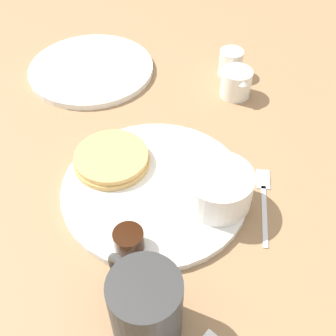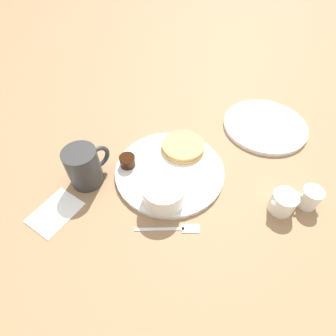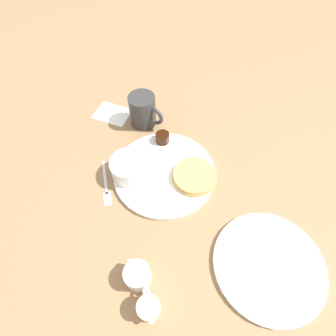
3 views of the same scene
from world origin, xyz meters
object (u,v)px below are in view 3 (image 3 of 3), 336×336
fork (106,187)px  plate (164,173)px  bowl (129,167)px  creamer_pitcher_near (138,276)px  coffee_mug (143,111)px  creamer_pitcher_far (149,308)px

fork → plate: bearing=22.8°
bowl → creamer_pitcher_near: size_ratio=1.51×
fork → bowl: bearing=38.7°
bowl → coffee_mug: coffee_mug is taller
creamer_pitcher_near → fork: size_ratio=0.46×
bowl → creamer_pitcher_far: 0.33m
bowl → plate: bearing=10.2°
plate → creamer_pitcher_near: size_ratio=4.34×
plate → bowl: size_ratio=2.87×
plate → creamer_pitcher_far: (0.01, -0.33, 0.02)m
plate → coffee_mug: 0.21m
bowl → creamer_pitcher_near: bowl is taller
coffee_mug → fork: bearing=-104.0°
plate → creamer_pitcher_far: bearing=-88.1°
bowl → coffee_mug: 0.20m
fork → creamer_pitcher_far: bearing=-59.3°
fork → creamer_pitcher_near: bearing=-59.1°
creamer_pitcher_near → creamer_pitcher_far: same height
creamer_pitcher_near → creamer_pitcher_far: (0.03, -0.06, 0.00)m
coffee_mug → creamer_pitcher_far: 0.53m
bowl → fork: (-0.06, -0.05, -0.04)m
plate → coffee_mug: bearing=115.3°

